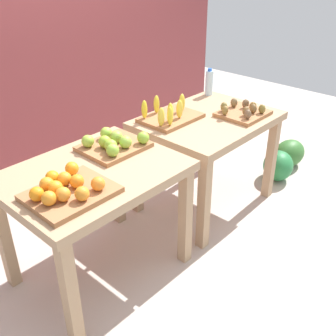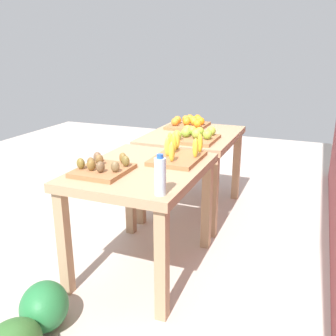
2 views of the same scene
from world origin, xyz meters
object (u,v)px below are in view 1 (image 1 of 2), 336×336
at_px(display_table_right, 207,131).
at_px(orange_bin, 67,189).
at_px(display_table_left, 94,187).
at_px(apple_bin, 114,144).
at_px(water_bottle, 209,83).
at_px(kiwi_bin, 243,112).
at_px(watermelon_pile, 284,159).
at_px(banana_crate, 169,115).

height_order(display_table_right, orange_bin, orange_bin).
height_order(display_table_left, display_table_right, same).
distance_m(apple_bin, water_bottle, 1.30).
distance_m(kiwi_bin, watermelon_pile, 1.00).
bearing_deg(display_table_right, kiwi_bin, -41.57).
distance_m(display_table_left, banana_crate, 0.90).
relative_size(banana_crate, kiwi_bin, 1.20).
bearing_deg(kiwi_bin, display_table_right, 138.43).
distance_m(display_table_left, watermelon_pile, 2.14).
distance_m(display_table_left, display_table_right, 1.12).
xyz_separation_m(display_table_left, orange_bin, (-0.26, -0.13, 0.16)).
height_order(orange_bin, water_bottle, water_bottle).
relative_size(display_table_right, orange_bin, 2.36).
bearing_deg(watermelon_pile, banana_crate, 161.04).
bearing_deg(orange_bin, display_table_left, 25.96).
bearing_deg(kiwi_bin, apple_bin, 164.77).
height_order(apple_bin, water_bottle, water_bottle).
relative_size(display_table_left, banana_crate, 2.36).
bearing_deg(watermelon_pile, orange_bin, 177.24).
bearing_deg(water_bottle, kiwi_bin, -113.59).
distance_m(display_table_left, kiwi_bin, 1.34).
relative_size(apple_bin, banana_crate, 0.91).
height_order(banana_crate, water_bottle, water_bottle).
height_order(display_table_right, apple_bin, apple_bin).
distance_m(apple_bin, watermelon_pile, 1.95).
bearing_deg(display_table_right, watermelon_pile, -14.28).
height_order(kiwi_bin, watermelon_pile, kiwi_bin).
distance_m(orange_bin, banana_crate, 1.17).
relative_size(orange_bin, apple_bin, 1.10).
xyz_separation_m(orange_bin, banana_crate, (1.13, 0.30, 0.00)).
xyz_separation_m(orange_bin, watermelon_pile, (2.32, -0.11, -0.69)).
xyz_separation_m(display_table_right, apple_bin, (-0.86, 0.11, 0.16)).
bearing_deg(display_table_left, kiwi_bin, -7.78).
xyz_separation_m(display_table_left, apple_bin, (0.26, 0.11, 0.16)).
distance_m(banana_crate, water_bottle, 0.69).
relative_size(kiwi_bin, water_bottle, 1.58).
relative_size(display_table_right, watermelon_pile, 1.47).
height_order(display_table_left, apple_bin, apple_bin).
distance_m(display_table_left, orange_bin, 0.33).
xyz_separation_m(banana_crate, water_bottle, (0.67, 0.15, 0.07)).
xyz_separation_m(display_table_right, kiwi_bin, (0.20, -0.18, 0.15)).
relative_size(orange_bin, watermelon_pile, 0.62).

